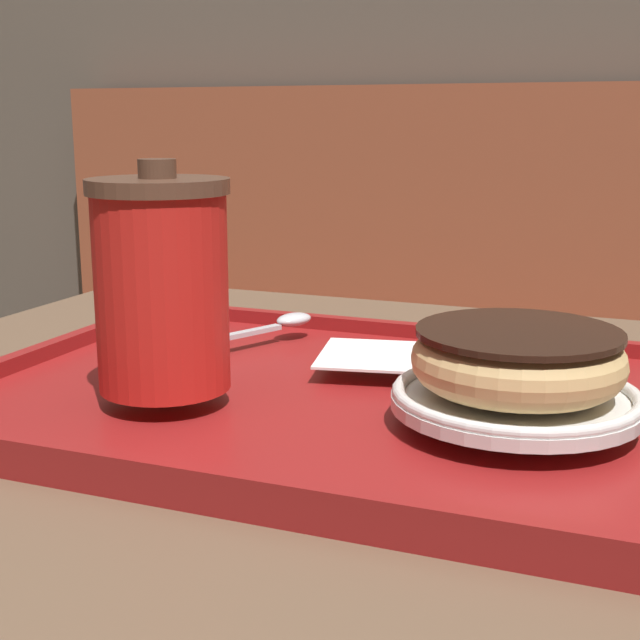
% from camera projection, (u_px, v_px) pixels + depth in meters
% --- Properties ---
extents(booth_bench, '(1.62, 0.44, 1.00)m').
position_uv_depth(booth_bench, '(439.00, 484.00, 1.56)').
color(booth_bench, brown).
rests_on(booth_bench, ground_plane).
extents(cafe_table, '(0.89, 0.75, 0.74)m').
position_uv_depth(cafe_table, '(360.00, 634.00, 0.67)').
color(cafe_table, brown).
rests_on(cafe_table, ground_plane).
extents(serving_tray, '(0.49, 0.37, 0.02)m').
position_uv_depth(serving_tray, '(320.00, 398.00, 0.63)').
color(serving_tray, maroon).
rests_on(serving_tray, cafe_table).
extents(napkin_paper, '(0.12, 0.11, 0.00)m').
position_uv_depth(napkin_paper, '(387.00, 356.00, 0.68)').
color(napkin_paper, white).
rests_on(napkin_paper, serving_tray).
extents(coffee_cup_front, '(0.09, 0.09, 0.15)m').
position_uv_depth(coffee_cup_front, '(162.00, 284.00, 0.58)').
color(coffee_cup_front, red).
rests_on(coffee_cup_front, serving_tray).
extents(plate_with_chocolate_donut, '(0.16, 0.16, 0.01)m').
position_uv_depth(plate_with_chocolate_donut, '(516.00, 398.00, 0.55)').
color(plate_with_chocolate_donut, white).
rests_on(plate_with_chocolate_donut, serving_tray).
extents(donut_chocolate_glazed, '(0.13, 0.13, 0.04)m').
position_uv_depth(donut_chocolate_glazed, '(518.00, 358.00, 0.55)').
color(donut_chocolate_glazed, '#DBB270').
rests_on(donut_chocolate_glazed, plate_with_chocolate_donut).
extents(spoon, '(0.08, 0.16, 0.01)m').
position_uv_depth(spoon, '(270.00, 326.00, 0.76)').
color(spoon, silver).
rests_on(spoon, serving_tray).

